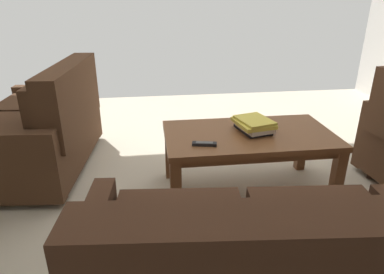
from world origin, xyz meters
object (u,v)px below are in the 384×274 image
(book_stack, at_px, (254,125))
(tv_remote, at_px, (204,144))
(coffee_table, at_px, (249,142))
(loveseat_near, at_px, (43,128))

(book_stack, height_order, tv_remote, book_stack)
(coffee_table, xyz_separation_m, book_stack, (-0.04, -0.03, 0.12))
(tv_remote, bearing_deg, book_stack, -153.37)
(loveseat_near, xyz_separation_m, tv_remote, (-1.22, 0.75, 0.12))
(loveseat_near, xyz_separation_m, coffee_table, (-1.57, 0.58, 0.04))
(book_stack, xyz_separation_m, tv_remote, (0.39, 0.20, -0.04))
(coffee_table, bearing_deg, loveseat_near, -20.23)
(loveseat_near, relative_size, book_stack, 4.29)
(tv_remote, bearing_deg, coffee_table, -154.10)
(book_stack, distance_m, tv_remote, 0.44)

